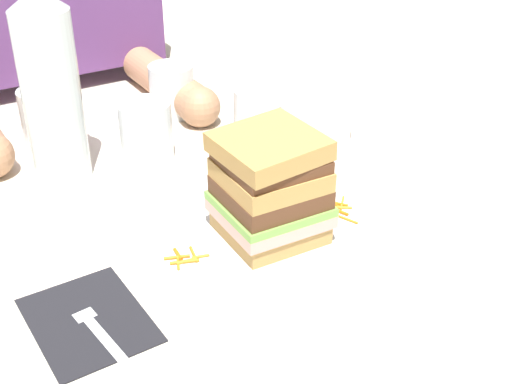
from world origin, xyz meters
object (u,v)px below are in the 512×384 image
at_px(side_plate, 416,137).
at_px(main_plate, 270,239).
at_px(empty_tumbler_2, 146,133).
at_px(empty_tumbler_0, 172,90).
at_px(sandwich, 270,188).
at_px(napkin_dark, 88,319).
at_px(water_bottle, 50,85).
at_px(empty_tumbler_1, 45,115).
at_px(knife, 398,198).
at_px(juice_glass, 259,121).
at_px(fork, 98,329).

bearing_deg(side_plate, main_plate, -160.93).
bearing_deg(side_plate, empty_tumbler_2, 158.04).
bearing_deg(empty_tumbler_0, sandwich, -99.80).
xyz_separation_m(napkin_dark, side_plate, (0.55, 0.13, 0.00)).
bearing_deg(water_bottle, empty_tumbler_1, 82.47).
height_order(napkin_dark, knife, same).
bearing_deg(juice_glass, knife, -73.89).
bearing_deg(napkin_dark, empty_tumbler_0, 54.81).
bearing_deg(fork, napkin_dark, 96.25).
bearing_deg(empty_tumbler_1, sandwich, -71.83).
relative_size(knife, empty_tumbler_1, 2.58).
distance_m(sandwich, side_plate, 0.35).
bearing_deg(empty_tumbler_1, side_plate, -31.89).
relative_size(fork, knife, 0.83).
xyz_separation_m(napkin_dark, empty_tumbler_0, (0.29, 0.41, 0.04)).
height_order(napkin_dark, fork, fork).
distance_m(fork, empty_tumbler_2, 0.36).
relative_size(napkin_dark, knife, 0.68).
bearing_deg(knife, empty_tumbler_1, 128.68).
distance_m(napkin_dark, empty_tumbler_0, 0.50).
xyz_separation_m(water_bottle, side_plate, (0.48, -0.16, -0.12)).
height_order(sandwich, empty_tumbler_2, sandwich).
bearing_deg(empty_tumbler_1, napkin_dark, -102.07).
bearing_deg(empty_tumbler_2, fork, -121.52).
bearing_deg(knife, fork, -174.49).
bearing_deg(side_plate, juice_glass, 151.37).
height_order(fork, knife, fork).
bearing_deg(empty_tumbler_1, fork, -101.18).
distance_m(water_bottle, empty_tumbler_2, 0.14).
bearing_deg(knife, water_bottle, 140.36).
bearing_deg(juice_glass, sandwich, -119.18).
bearing_deg(water_bottle, sandwich, -62.04).
xyz_separation_m(water_bottle, empty_tumbler_1, (0.02, 0.12, -0.09)).
bearing_deg(sandwich, juice_glass, 60.82).
xyz_separation_m(empty_tumbler_2, side_plate, (0.36, -0.15, -0.04)).
bearing_deg(main_plate, empty_tumbler_1, 108.19).
distance_m(empty_tumbler_0, empty_tumbler_1, 0.20).
relative_size(juice_glass, empty_tumbler_1, 1.08).
height_order(empty_tumbler_0, empty_tumbler_1, empty_tumbler_0).
xyz_separation_m(fork, empty_tumbler_1, (0.09, 0.44, 0.03)).
distance_m(knife, empty_tumbler_1, 0.52).
xyz_separation_m(empty_tumbler_0, empty_tumbler_2, (-0.10, -0.13, 0.00)).
bearing_deg(empty_tumbler_1, main_plate, -71.81).
bearing_deg(side_plate, knife, -140.11).
xyz_separation_m(sandwich, napkin_dark, (-0.22, -0.02, -0.07)).
xyz_separation_m(empty_tumbler_1, empty_tumbler_2, (0.10, -0.14, 0.00)).
height_order(empty_tumbler_0, side_plate, empty_tumbler_0).
relative_size(empty_tumbler_1, empty_tumbler_2, 0.91).
height_order(sandwich, water_bottle, water_bottle).
bearing_deg(empty_tumbler_0, fork, -123.55).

